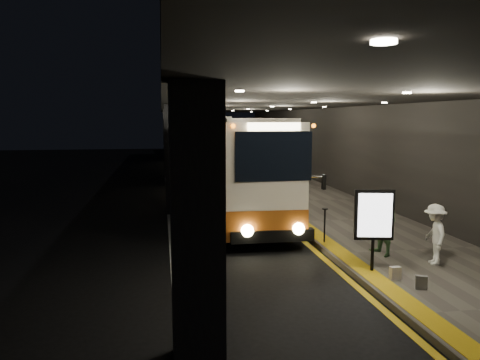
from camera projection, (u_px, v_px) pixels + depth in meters
ground at (225, 235)px, 15.58m from camera, size 90.00×90.00×0.00m
lane_line_white at (168, 208)px, 20.17m from camera, size 0.12×50.00×0.01m
kerb_stripe_yellow at (262, 205)px, 20.85m from camera, size 0.18×50.00×0.01m
sidewalk at (314, 202)px, 21.23m from camera, size 4.50×50.00×0.15m
tactile_strip at (273, 201)px, 20.91m from camera, size 0.50×50.00×0.01m
terminal_wall at (363, 137)px, 21.21m from camera, size 0.10×50.00×6.00m
support_columns at (175, 159)px, 18.95m from camera, size 0.80×24.80×4.40m
canopy at (266, 101)px, 20.27m from camera, size 9.00×50.00×0.40m
coach_main at (239, 170)px, 18.82m from camera, size 2.91×12.10×3.75m
coach_second at (205, 147)px, 32.52m from camera, size 2.67×12.23×3.84m
coach_third at (190, 139)px, 47.70m from camera, size 3.00×11.42×3.55m
passenger_boarding at (303, 203)px, 16.34m from camera, size 0.54×0.65×1.53m
passenger_waiting_green at (382, 223)px, 12.61m from camera, size 0.71×0.97×1.80m
passenger_waiting_white at (435, 234)px, 11.90m from camera, size 0.70×1.09×1.55m
bag_polka at (421, 282)px, 10.20m from camera, size 0.27×0.18×0.30m
bag_plain at (395, 273)px, 10.80m from camera, size 0.25×0.15×0.30m
info_sign at (374, 216)px, 11.26m from camera, size 0.95×0.29×2.01m
stanchion_post at (325, 226)px, 13.99m from camera, size 0.05×0.05×1.03m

